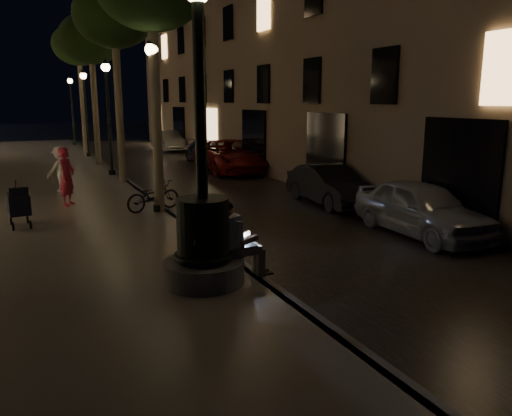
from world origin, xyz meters
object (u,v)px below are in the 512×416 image
pedestrian_white (61,169)px  car_third (231,156)px  stroller (19,204)px  bicycle (153,196)px  tree_second (114,17)px  car_second (330,185)px  lamp_curb_a (154,103)px  car_rear (207,152)px  car_front (421,208)px  car_fifth (168,141)px  lamp_curb_c (85,102)px  lamp_curb_d (72,102)px  tree_far (78,46)px  seated_man_laptop (236,238)px  lamp_curb_b (108,102)px  fountain_lamppost (203,226)px  pedestrian_red (67,176)px  tree_third (91,40)px

pedestrian_white → car_third: bearing=175.6°
stroller → bicycle: stroller is taller
tree_second → car_second: (5.40, -6.48, -5.70)m
lamp_curb_a → car_rear: (5.50, 11.36, -2.63)m
car_front → car_fifth: bearing=92.7°
lamp_curb_c → lamp_curb_d: (0.00, 8.00, 0.00)m
tree_far → car_rear: 10.36m
bicycle → lamp_curb_c: bearing=-16.5°
car_second → stroller: bearing=-176.9°
car_second → car_third: bearing=93.7°
lamp_curb_c → car_rear: (5.50, -4.64, -2.63)m
tree_second → lamp_curb_a: tree_second is taller
bicycle → seated_man_laptop: bearing=164.0°
car_rear → car_fifth: car_fifth is taller
lamp_curb_b → lamp_curb_d: (0.00, 16.00, 0.00)m
car_third → car_rear: (0.00, 3.34, -0.14)m
car_rear → car_fifth: (0.00, 7.83, 0.06)m
car_rear → lamp_curb_d: bearing=118.0°
fountain_lamppost → pedestrian_red: (-1.55, 7.99, -0.13)m
tree_far → car_front: 23.94m
tree_far → car_rear: tree_far is taller
stroller → car_second: 9.09m
lamp_curb_b → tree_second: bearing=-87.1°
tree_far → car_second: 20.11m
tree_third → bicycle: size_ratio=4.33×
fountain_lamppost → lamp_curb_d: fountain_lamppost is taller
pedestrian_white → car_second: bearing=118.7°
lamp_curb_d → pedestrian_white: bearing=-96.6°
lamp_curb_b → fountain_lamppost: bearing=-92.9°
car_front → seated_man_laptop: bearing=-163.2°
tree_far → car_front: (5.42, -22.60, -5.75)m
tree_third → pedestrian_white: tree_third is taller
tree_far → pedestrian_red: 17.04m
pedestrian_red → pedestrian_white: 2.73m
tree_third → car_fifth: size_ratio=1.78×
lamp_curb_b → stroller: (-3.59, -8.37, -2.45)m
stroller → car_fifth: bearing=60.0°
pedestrian_white → seated_man_laptop: bearing=73.9°
tree_far → car_second: (5.42, -18.48, -5.80)m
fountain_lamppost → stroller: 6.34m
car_rear → bicycle: bearing=-112.0°
lamp_curb_c → car_front: bearing=-75.1°
car_second → pedestrian_red: 8.14m
fountain_lamppost → tree_far: bearing=88.1°
fountain_lamppost → stroller: fountain_lamppost is taller
tree_third → lamp_curb_d: (0.00, 12.00, -2.90)m
stroller → car_fifth: (9.09, 19.56, -0.12)m
lamp_curb_c → pedestrian_white: lamp_curb_c is taller
pedestrian_white → stroller: bearing=47.8°
car_fifth → tree_third: bearing=-127.4°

